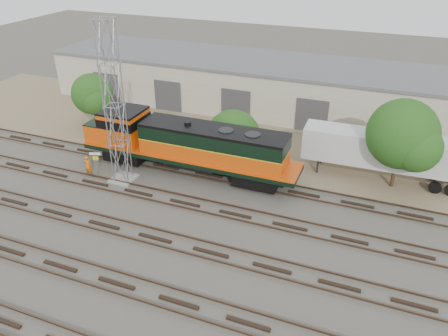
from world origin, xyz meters
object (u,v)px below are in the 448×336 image
(locomotive, at_px, (185,144))
(signal_tower, at_px, (115,108))
(semi_trailer, at_px, (386,152))
(worker, at_px, (88,166))

(locomotive, relative_size, signal_tower, 1.46)
(semi_trailer, bearing_deg, locomotive, -163.59)
(signal_tower, bearing_deg, semi_trailer, 22.32)
(signal_tower, xyz_separation_m, semi_trailer, (19.50, 8.00, -3.78))
(locomotive, bearing_deg, worker, -154.06)
(locomotive, relative_size, semi_trailer, 1.49)
(locomotive, bearing_deg, semi_trailer, 17.69)
(locomotive, height_order, semi_trailer, locomotive)
(locomotive, distance_m, signal_tower, 6.34)
(signal_tower, relative_size, semi_trailer, 1.02)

